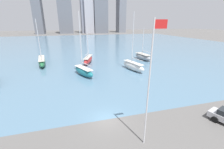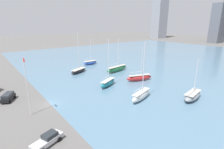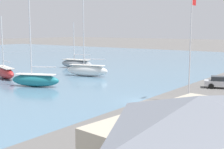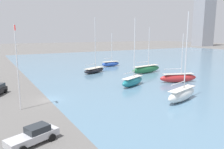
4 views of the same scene
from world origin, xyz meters
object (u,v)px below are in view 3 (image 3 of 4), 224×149
object	(u,v)px
boat_shed	(197,148)
flag_pole	(190,47)
parked_pickup_silver	(222,82)
parked_suv_black	(168,118)
sailboat_white	(87,70)
sailboat_gray	(76,64)
sailboat_red	(5,72)
sailboat_teal	(35,79)

from	to	relation	value
boat_shed	flag_pole	xyz separation A→B (m)	(19.73, 8.79, 3.90)
parked_pickup_silver	parked_suv_black	distance (m)	22.01
flag_pole	parked_suv_black	world-z (taller)	flag_pole
parked_pickup_silver	boat_shed	bearing A→B (deg)	175.04
sailboat_white	parked_suv_black	bearing A→B (deg)	-141.78
flag_pole	parked_pickup_silver	xyz separation A→B (m)	(11.29, -0.26, -5.65)
sailboat_gray	parked_suv_black	xyz separation A→B (m)	(-26.91, -35.99, -0.02)
boat_shed	flag_pole	size ratio (longest dim) A/B	0.91
sailboat_red	parked_pickup_silver	distance (m)	36.34
sailboat_red	sailboat_white	world-z (taller)	sailboat_white
sailboat_gray	sailboat_teal	world-z (taller)	sailboat_teal
sailboat_white	sailboat_red	bearing A→B (deg)	120.13
flag_pole	sailboat_red	size ratio (longest dim) A/B	1.11
parked_pickup_silver	sailboat_gray	bearing A→B (deg)	61.15
sailboat_white	boat_shed	bearing A→B (deg)	-146.71
sailboat_white	parked_pickup_silver	distance (m)	23.85
flag_pole	sailboat_white	distance (m)	25.53
sailboat_red	sailboat_gray	bearing A→B (deg)	17.94
flag_pole	sailboat_red	bearing A→B (deg)	93.09
sailboat_red	sailboat_gray	distance (m)	18.14
sailboat_white	sailboat_teal	distance (m)	12.71
boat_shed	parked_suv_black	distance (m)	11.15
boat_shed	parked_pickup_silver	bearing A→B (deg)	20.85
sailboat_teal	parked_suv_black	bearing A→B (deg)	-128.44
sailboat_gray	sailboat_white	xyz separation A→B (m)	(-7.74, -9.95, 0.13)
sailboat_gray	parked_pickup_silver	distance (m)	34.02
sailboat_teal	parked_suv_black	world-z (taller)	sailboat_teal
flag_pole	sailboat_gray	size ratio (longest dim) A/B	1.20
sailboat_red	parked_suv_black	distance (m)	37.28
sailboat_red	parked_suv_black	bearing A→B (deg)	-84.89
parked_suv_black	sailboat_white	bearing A→B (deg)	-5.99
sailboat_gray	parked_pickup_silver	size ratio (longest dim) A/B	1.87
parked_pickup_silver	parked_suv_black	world-z (taller)	parked_suv_black
boat_shed	sailboat_gray	bearing A→B (deg)	54.95
boat_shed	parked_suv_black	world-z (taller)	boat_shed
sailboat_gray	parked_suv_black	bearing A→B (deg)	-136.35
sailboat_gray	parked_suv_black	distance (m)	44.94
sailboat_teal	parked_pickup_silver	bearing A→B (deg)	-80.06
sailboat_gray	sailboat_white	world-z (taller)	sailboat_white
boat_shed	sailboat_red	world-z (taller)	sailboat_red
flag_pole	parked_pickup_silver	distance (m)	12.63
sailboat_gray	sailboat_white	size ratio (longest dim) A/B	0.71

